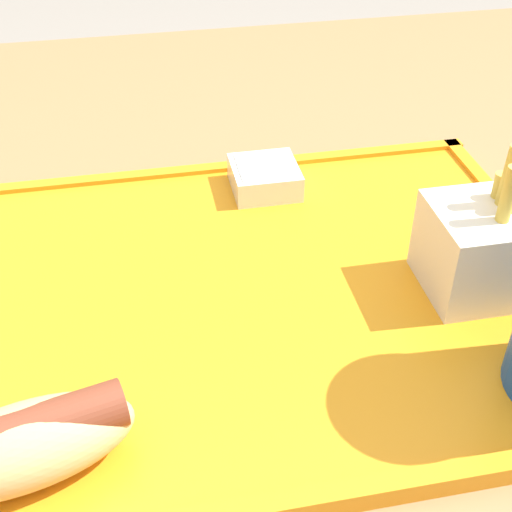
# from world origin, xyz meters

# --- Properties ---
(food_tray) EXTENTS (0.45, 0.35, 0.01)m
(food_tray) POSITION_xyz_m (0.00, -0.01, 0.75)
(food_tray) COLOR orange
(food_tray) RESTS_ON dining_table
(hot_dog_far) EXTENTS (0.12, 0.07, 0.04)m
(hot_dog_far) POSITION_xyz_m (0.15, 0.12, 0.78)
(hot_dog_far) COLOR #DBB270
(hot_dog_far) RESTS_ON food_tray
(fries_carton) EXTENTS (0.09, 0.07, 0.11)m
(fries_carton) POSITION_xyz_m (-0.16, 0.02, 0.79)
(fries_carton) COLOR silver
(fries_carton) RESTS_ON food_tray
(sauce_cup_mayo) EXTENTS (0.05, 0.05, 0.02)m
(sauce_cup_mayo) POSITION_xyz_m (-0.03, -0.14, 0.76)
(sauce_cup_mayo) COLOR silver
(sauce_cup_mayo) RESTS_ON food_tray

